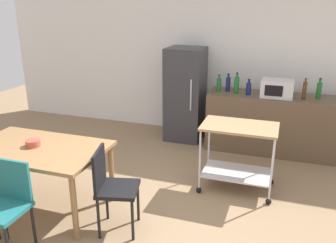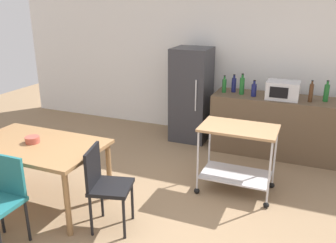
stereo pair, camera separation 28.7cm
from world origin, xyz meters
The scene contains 16 objects.
ground_plane centered at (0.00, 0.00, 0.00)m, with size 12.00×12.00×0.00m, color #8C7051.
back_wall centered at (0.00, 3.20, 1.45)m, with size 8.40×0.12×2.90m, color white.
kitchen_counter centered at (0.90, 2.60, 0.45)m, with size 2.00×0.64×0.90m, color brown.
dining_table centered at (-1.48, 0.06, 0.67)m, with size 1.50×0.90×0.75m.
chair_teal centered at (-1.28, -0.66, 0.52)m, with size 0.40×0.40×0.89m.
chair_black centered at (-0.52, -0.05, 0.52)m, with size 0.49×0.49×0.89m.
refrigerator centered at (-0.55, 2.70, 0.78)m, with size 0.60×0.63×1.55m.
kitchen_cart centered at (0.56, 1.20, 0.57)m, with size 0.91×0.57×0.85m.
bottle_sparkling_water centered at (0.03, 2.58, 1.01)m, with size 0.06×0.06×0.27m.
bottle_soda centered at (0.16, 2.66, 1.02)m, with size 0.07×0.07×0.28m.
bottle_vinegar centered at (0.31, 2.56, 1.04)m, with size 0.07×0.07×0.32m.
bottle_sesame_oil centered at (0.50, 2.51, 1.00)m, with size 0.08×0.08×0.25m.
microwave centered at (0.91, 2.52, 1.03)m, with size 0.46×0.35×0.26m.
bottle_olive_oil centered at (1.29, 2.51, 1.04)m, with size 0.06×0.06×0.31m.
bottle_hot_sauce centered at (1.50, 2.61, 1.03)m, with size 0.07×0.07×0.30m.
fruit_bowl centered at (-1.53, 0.07, 0.79)m, with size 0.16×0.16×0.07m, color #B24C3F.
Camera 2 is at (1.30, -2.77, 2.27)m, focal length 38.06 mm.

